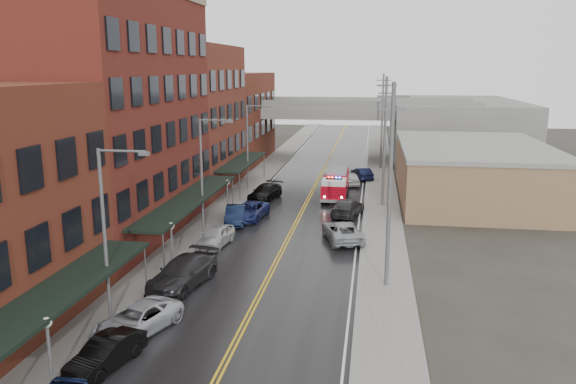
{
  "coord_description": "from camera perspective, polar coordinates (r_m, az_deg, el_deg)",
  "views": [
    {
      "loc": [
        6.16,
        -16.86,
        12.78
      ],
      "look_at": [
        -0.46,
        26.52,
        3.0
      ],
      "focal_mm": 35.0,
      "sensor_mm": 36.0,
      "label": 1
    }
  ],
  "objects": [
    {
      "name": "parked_car_right_2",
      "position": [
        62.53,
        6.37,
        1.37
      ],
      "size": [
        2.52,
        4.48,
        1.44
      ],
      "primitive_type": "imported",
      "rotation": [
        0.0,
        0.0,
        3.35
      ],
      "color": "#BCBCBC",
      "rests_on": "ground"
    },
    {
      "name": "parked_car_left_7",
      "position": [
        55.22,
        -2.34,
        -0.03
      ],
      "size": [
        3.15,
        5.51,
        1.5
      ],
      "primitive_type": "imported",
      "rotation": [
        0.0,
        0.0,
        -0.21
      ],
      "color": "black",
      "rests_on": "ground"
    },
    {
      "name": "globe_lamp_2",
      "position": [
        49.63,
        -6.19,
        0.31
      ],
      "size": [
        0.44,
        0.44,
        3.12
      ],
      "color": "#59595B",
      "rests_on": "ground"
    },
    {
      "name": "road",
      "position": [
        48.96,
        1.14,
        -2.56
      ],
      "size": [
        11.0,
        160.0,
        0.02
      ],
      "primitive_type": "cube",
      "color": "black",
      "rests_on": "ground"
    },
    {
      "name": "brick_building_b",
      "position": [
        44.51,
        -17.42,
        7.12
      ],
      "size": [
        9.0,
        20.0,
        18.0
      ],
      "primitive_type": "cube",
      "color": "#5D2318",
      "rests_on": "ground"
    },
    {
      "name": "utility_pole_2",
      "position": [
        72.16,
        9.54,
        7.25
      ],
      "size": [
        1.8,
        0.24,
        12.0
      ],
      "color": "#59595B",
      "rests_on": "ground"
    },
    {
      "name": "parked_car_left_3",
      "position": [
        34.27,
        -10.63,
        -8.06
      ],
      "size": [
        3.44,
        6.13,
        1.68
      ],
      "primitive_type": "imported",
      "rotation": [
        0.0,
        0.0,
        -0.2
      ],
      "color": "#232325",
      "rests_on": "ground"
    },
    {
      "name": "parked_car_left_4",
      "position": [
        41.45,
        -7.34,
        -4.45
      ],
      "size": [
        2.22,
        4.44,
        1.45
      ],
      "primitive_type": "imported",
      "rotation": [
        0.0,
        0.0,
        -0.12
      ],
      "color": "#B2B2B2",
      "rests_on": "ground"
    },
    {
      "name": "street_lamp_1",
      "position": [
        43.46,
        -8.48,
        2.36
      ],
      "size": [
        2.64,
        0.22,
        9.0
      ],
      "color": "#59595B",
      "rests_on": "ground"
    },
    {
      "name": "right_far_block",
      "position": [
        88.1,
        16.45,
        6.34
      ],
      "size": [
        18.0,
        30.0,
        8.0
      ],
      "primitive_type": "cube",
      "color": "slate",
      "rests_on": "ground"
    },
    {
      "name": "overpass",
      "position": [
        79.39,
        4.23,
        7.62
      ],
      "size": [
        40.0,
        10.0,
        7.5
      ],
      "color": "slate",
      "rests_on": "ground"
    },
    {
      "name": "parked_car_right_1",
      "position": [
        49.54,
        6.08,
        -1.57
      ],
      "size": [
        3.14,
        5.44,
        1.48
      ],
      "primitive_type": "imported",
      "rotation": [
        0.0,
        0.0,
        2.92
      ],
      "color": "#2A2A2C",
      "rests_on": "ground"
    },
    {
      "name": "utility_pole_0",
      "position": [
        32.53,
        10.33,
        0.88
      ],
      "size": [
        1.8,
        0.24,
        12.0
      ],
      "color": "#59595B",
      "rests_on": "ground"
    },
    {
      "name": "brick_building_far",
      "position": [
        77.64,
        -5.93,
        7.49
      ],
      "size": [
        9.0,
        20.0,
        12.0
      ],
      "primitive_type": "cube",
      "color": "#5F2719",
      "rests_on": "ground"
    },
    {
      "name": "parked_car_left_2",
      "position": [
        29.12,
        -15.1,
        -12.42
      ],
      "size": [
        3.82,
        5.46,
        1.39
      ],
      "primitive_type": "imported",
      "rotation": [
        0.0,
        0.0,
        -0.34
      ],
      "color": "#AFB2B8",
      "rests_on": "ground"
    },
    {
      "name": "parked_car_left_5",
      "position": [
        47.02,
        -5.36,
        -2.33
      ],
      "size": [
        2.33,
        4.71,
        1.49
      ],
      "primitive_type": "imported",
      "rotation": [
        0.0,
        0.0,
        0.18
      ],
      "color": "black",
      "rests_on": "ground"
    },
    {
      "name": "parked_car_left_6",
      "position": [
        48.33,
        -3.9,
        -1.93
      ],
      "size": [
        2.89,
        5.33,
        1.42
      ],
      "primitive_type": "imported",
      "rotation": [
        0.0,
        0.0,
        -0.11
      ],
      "color": "navy",
      "rests_on": "ground"
    },
    {
      "name": "brick_building_c",
      "position": [
        60.8,
        -10.12,
        7.39
      ],
      "size": [
        9.0,
        15.0,
        15.0
      ],
      "primitive_type": "cube",
      "color": "brown",
      "rests_on": "ground"
    },
    {
      "name": "street_lamp_2",
      "position": [
        58.75,
        -3.91,
        5.11
      ],
      "size": [
        2.64,
        0.22,
        9.0
      ],
      "color": "#59595B",
      "rests_on": "ground"
    },
    {
      "name": "curb_right",
      "position": [
        48.55,
        7.78,
        -2.72
      ],
      "size": [
        0.3,
        160.0,
        0.15
      ],
      "primitive_type": "cube",
      "color": "gray",
      "rests_on": "ground"
    },
    {
      "name": "utility_pole_1",
      "position": [
        52.27,
        9.79,
        5.27
      ],
      "size": [
        1.8,
        0.24,
        12.0
      ],
      "color": "#59595B",
      "rests_on": "ground"
    },
    {
      "name": "parked_car_right_0",
      "position": [
        42.45,
        5.55,
        -3.98
      ],
      "size": [
        3.79,
        5.76,
        1.47
      ],
      "primitive_type": "imported",
      "rotation": [
        0.0,
        0.0,
        3.42
      ],
      "color": "#9A9DA1",
      "rests_on": "ground"
    },
    {
      "name": "sidewalk_right",
      "position": [
        48.56,
        9.72,
        -2.79
      ],
      "size": [
        3.0,
        160.0,
        0.15
      ],
      "primitive_type": "cube",
      "color": "slate",
      "rests_on": "ground"
    },
    {
      "name": "globe_lamp_1",
      "position": [
        36.7,
        -11.76,
        -4.28
      ],
      "size": [
        0.44,
        0.44,
        3.12
      ],
      "color": "#59595B",
      "rests_on": "ground"
    },
    {
      "name": "awning_1",
      "position": [
        43.25,
        -9.97,
        -0.71
      ],
      "size": [
        2.6,
        18.0,
        3.09
      ],
      "color": "black",
      "rests_on": "ground"
    },
    {
      "name": "tan_building",
      "position": [
        58.61,
        18.2,
        1.83
      ],
      "size": [
        14.0,
        22.0,
        5.0
      ],
      "primitive_type": "cube",
      "color": "#91694E",
      "rests_on": "ground"
    },
    {
      "name": "awning_0",
      "position": [
        26.78,
        -23.1,
        -9.95
      ],
      "size": [
        2.6,
        16.0,
        3.09
      ],
      "color": "black",
      "rests_on": "ground"
    },
    {
      "name": "fire_truck",
      "position": [
        56.17,
        4.87,
        0.92
      ],
      "size": [
        3.05,
        7.51,
        2.73
      ],
      "rotation": [
        0.0,
        0.0,
        0.01
      ],
      "color": "#A30717",
      "rests_on": "ground"
    },
    {
      "name": "curb_left",
      "position": [
        49.96,
        -5.3,
        -2.22
      ],
      "size": [
        0.3,
        160.0,
        0.15
      ],
      "primitive_type": "cube",
      "color": "gray",
      "rests_on": "ground"
    },
    {
      "name": "parked_car_left_1",
      "position": [
        26.49,
        -18.01,
        -15.3
      ],
      "size": [
        2.35,
        4.29,
        1.34
      ],
      "primitive_type": "imported",
      "rotation": [
        0.0,
        0.0,
        -0.24
      ],
      "color": "black",
      "rests_on": "ground"
    },
    {
      "name": "awning_2",
      "position": [
        59.77,
        -4.66,
        3.09
      ],
      "size": [
        2.6,
        13.0,
        3.09
      ],
      "color": "black",
      "rests_on": "ground"
    },
    {
      "name": "sidewalk_left",
      "position": [
        50.38,
        -7.12,
        -2.14
      ],
      "size": [
        3.0,
        160.0,
        0.15
      ],
      "primitive_type": "cube",
      "color": "slate",
      "rests_on": "ground"
    },
    {
      "name": "globe_lamp_0",
      "position": [
        24.96,
        -23.21,
        -13.32
      ],
      "size": [
        0.44,
        0.44,
        3.12
      ],
      "color": "#59595B",
      "rests_on": "ground"
    },
    {
      "name": "parked_car_right_3",
      "position": [
        65.79,
        7.52,
        1.87
      ],
      "size": [
        2.83,
        4.49,
        1.4
      ],
      "primitive_type": "imported",
      "rotation": [
        0.0,
        0.0,
        3.49
      ],
      "color": "black",
      "rests_on": "ground"
    },
    {
      "name": "street_lamp_0",
      "position": [
        28.93,
        -17.77,
        -3.27
      ],
      "size": [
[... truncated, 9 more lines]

